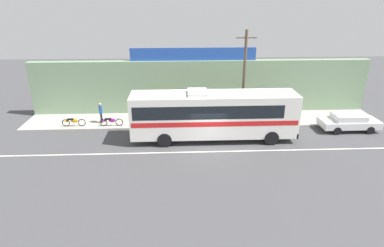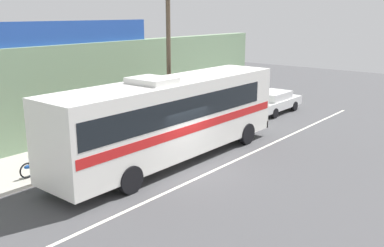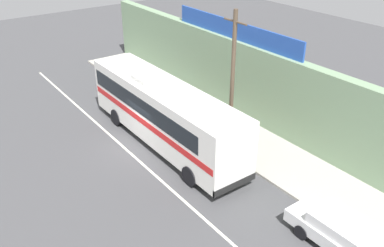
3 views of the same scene
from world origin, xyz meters
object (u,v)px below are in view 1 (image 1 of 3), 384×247
Objects in this scene: parked_car at (349,121)px; pedestrian_near_shop at (101,111)px; intercity_bus at (213,113)px; pedestrian_by_curb at (185,110)px; motorcycle_blue at (73,121)px; motorcycle_green at (111,121)px; utility_pole at (244,78)px; motorcycle_orange at (152,120)px.

pedestrian_near_shop is (-20.03, 2.20, 0.42)m from parked_car.
intercity_bus is 7.43× the size of pedestrian_by_curb.
motorcycle_blue is at bearing 176.14° from parked_car.
pedestrian_by_curb is at bearing 5.87° from motorcycle_blue.
motorcycle_green is at bearing 175.71° from parked_car.
intercity_bus is 1.59× the size of utility_pole.
pedestrian_by_curb is at bearing 9.33° from motorcycle_green.
parked_car is at bearing -10.60° from pedestrian_by_curb.
intercity_bus is at bearing -18.10° from motorcycle_green.
pedestrian_near_shop reaches higher than pedestrian_by_curb.
pedestrian_near_shop is at bearing 176.03° from utility_pole.
parked_car is 0.60× the size of utility_pole.
motorcycle_green is 1.34m from pedestrian_near_shop.
utility_pole is 12.04m from pedestrian_near_shop.
utility_pole reaches higher than intercity_bus.
utility_pole is 4.35× the size of pedestrian_near_shop.
utility_pole is 8.17m from motorcycle_orange.
intercity_bus is 5.57m from motorcycle_orange.
parked_car reaches higher than motorcycle_blue.
pedestrian_near_shop is (-4.28, 0.74, 0.60)m from motorcycle_orange.
motorcycle_orange is (-7.37, 0.07, -3.50)m from utility_pole.
utility_pole is 5.62m from pedestrian_by_curb.
pedestrian_by_curb is at bearing 167.34° from utility_pole.
motorcycle_blue is 1.00× the size of motorcycle_green.
pedestrian_near_shop is (2.12, 0.71, 0.60)m from motorcycle_blue.
pedestrian_near_shop is (-8.94, 3.39, -0.91)m from intercity_bus.
intercity_bus reaches higher than pedestrian_by_curb.
utility_pole is 4.67× the size of pedestrian_by_curb.
motorcycle_green is (-8.02, 2.62, -1.50)m from intercity_bus.
intercity_bus is 9.60m from pedestrian_near_shop.
intercity_bus is 11.48m from motorcycle_blue.
motorcycle_orange is at bearing -9.75° from pedestrian_near_shop.
utility_pole reaches higher than pedestrian_near_shop.
parked_car is at bearing 6.11° from intercity_bus.
motorcycle_blue is at bearing 178.83° from motorcycle_green.
parked_car is at bearing -6.27° from pedestrian_near_shop.
motorcycle_blue is (-13.77, 0.10, -3.50)m from utility_pole.
utility_pole is 11.29m from motorcycle_green.
utility_pole is at bearing 43.56° from intercity_bus.
parked_car is 2.61× the size of pedestrian_near_shop.
utility_pole reaches higher than parked_car.
pedestrian_near_shop is at bearing -178.09° from pedestrian_by_curb.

